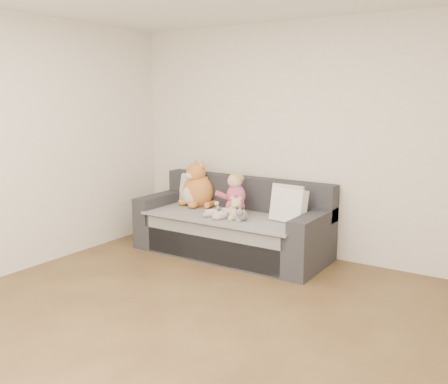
% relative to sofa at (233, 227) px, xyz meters
% --- Properties ---
extents(room_shell, '(5.00, 5.00, 5.00)m').
position_rel_sofa_xyz_m(room_shell, '(0.71, -1.64, 0.99)').
color(room_shell, brown).
rests_on(room_shell, ground).
extents(sofa, '(2.20, 0.94, 0.85)m').
position_rel_sofa_xyz_m(sofa, '(0.00, 0.00, 0.00)').
color(sofa, '#25252A').
rests_on(sofa, ground).
extents(cushion_left, '(0.42, 0.27, 0.37)m').
position_rel_sofa_xyz_m(cushion_left, '(-0.70, 0.19, 0.34)').
color(cushion_left, silver).
rests_on(cushion_left, sofa).
extents(cushion_right_back, '(0.40, 0.20, 0.37)m').
position_rel_sofa_xyz_m(cushion_right_back, '(0.59, 0.22, 0.34)').
color(cushion_right_back, silver).
rests_on(cushion_right_back, sofa).
extents(cushion_right_front, '(0.42, 0.24, 0.37)m').
position_rel_sofa_xyz_m(cushion_right_front, '(0.70, -0.02, 0.34)').
color(cushion_right_front, silver).
rests_on(cushion_right_front, sofa).
extents(toddler, '(0.35, 0.50, 0.49)m').
position_rel_sofa_xyz_m(toddler, '(0.04, -0.07, 0.37)').
color(toddler, '#C2446C').
rests_on(toddler, sofa).
extents(plush_cat, '(0.45, 0.41, 0.59)m').
position_rel_sofa_xyz_m(plush_cat, '(-0.58, 0.10, 0.38)').
color(plush_cat, '#C0572A').
rests_on(plush_cat, sofa).
extents(teddy_bear, '(0.21, 0.16, 0.27)m').
position_rel_sofa_xyz_m(teddy_bear, '(0.20, -0.26, 0.27)').
color(teddy_bear, beige).
rests_on(teddy_bear, sofa).
extents(plush_cow, '(0.13, 0.20, 0.16)m').
position_rel_sofa_xyz_m(plush_cow, '(0.26, -0.26, 0.23)').
color(plush_cow, white).
rests_on(plush_cow, sofa).
extents(sippy_cup, '(0.10, 0.08, 0.12)m').
position_rel_sofa_xyz_m(sippy_cup, '(-0.07, -0.21, 0.22)').
color(sippy_cup, '#423288').
rests_on(sippy_cup, sofa).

